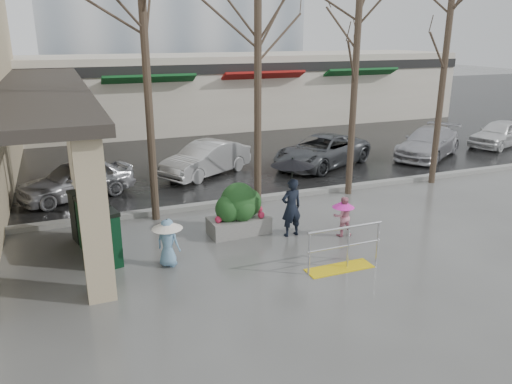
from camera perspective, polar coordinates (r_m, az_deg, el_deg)
ground at (r=12.19m, az=1.29°, el=-7.42°), size 120.00×120.00×0.00m
street_asphalt at (r=32.84m, az=-14.02°, el=8.16°), size 120.00×36.00×0.01m
curb at (r=15.65m, az=-4.44°, el=-1.35°), size 120.00×0.30×0.15m
canopy_slab at (r=18.21m, az=-23.61°, el=11.41°), size 2.80×18.00×0.25m
pillar_front at (r=10.24m, az=-18.03°, el=-2.73°), size 0.55×0.55×3.50m
pillar_back at (r=16.51m, az=-19.80°, el=4.70°), size 0.55×0.55×3.50m
storefront_row at (r=28.99m, az=-9.15°, el=11.26°), size 34.00×6.74×4.00m
handrail at (r=11.64m, az=9.86°, el=-6.92°), size 1.90×0.50×1.03m
tree_west at (r=13.94m, az=-12.65°, el=16.95°), size 3.20×3.20×6.80m
tree_midwest at (r=14.81m, az=0.22°, el=17.95°), size 3.20×3.20×7.00m
tree_mideast at (r=16.34m, az=11.47°, el=16.29°), size 3.20×3.20×6.50m
tree_east at (r=18.47m, az=21.17°, el=17.25°), size 3.20×3.20×7.20m
woman at (r=13.01m, az=4.11°, el=0.25°), size 1.12×1.12×2.16m
child_pink at (r=13.39m, az=9.90°, el=-2.46°), size 0.59×0.59×1.09m
child_blue at (r=11.65m, az=-10.06°, el=-5.17°), size 0.71×0.71×1.15m
planter at (r=13.35m, az=-1.97°, el=-1.99°), size 1.65×0.96×1.41m
news_boxes at (r=12.79m, az=-18.01°, el=-3.81°), size 1.08×2.46×1.34m
car_a at (r=17.23m, az=-19.87°, el=1.35°), size 3.98×2.67×1.26m
car_b at (r=18.98m, az=-5.73°, el=3.79°), size 3.97×3.09×1.26m
car_c at (r=20.37m, az=7.54°, el=4.69°), size 4.99×3.83×1.26m
car_d at (r=22.98m, az=19.10°, el=5.35°), size 4.63×3.77×1.26m
car_e at (r=26.42m, az=26.09°, el=6.03°), size 3.97×2.50×1.26m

